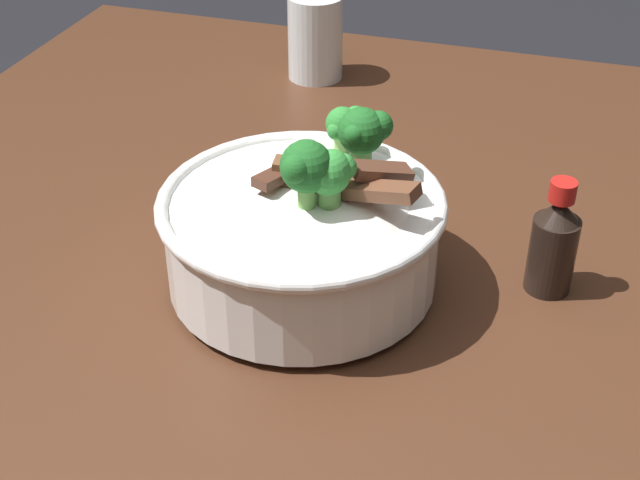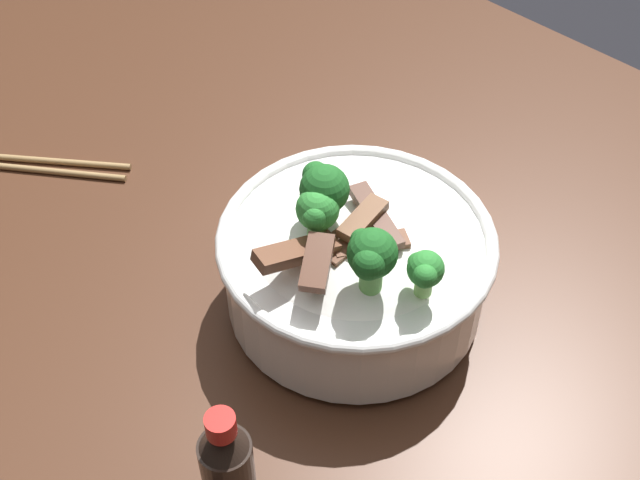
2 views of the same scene
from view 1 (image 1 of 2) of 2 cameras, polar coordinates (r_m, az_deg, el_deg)
The scene contains 4 objects.
dining_table at distance 0.78m, azimuth -12.17°, elevation -14.27°, with size 1.54×0.86×0.82m.
rice_bowl at distance 0.77m, azimuth -1.05°, elevation 0.86°, with size 0.25×0.25×0.16m.
drinking_glass at distance 1.18m, azimuth -0.29°, elevation 12.30°, with size 0.07×0.07×0.11m.
soy_sauce_bottle at distance 0.80m, azimuth 14.50°, elevation -0.21°, with size 0.04×0.04×0.11m.
Camera 1 is at (0.43, 0.30, 1.31)m, focal length 50.83 mm.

